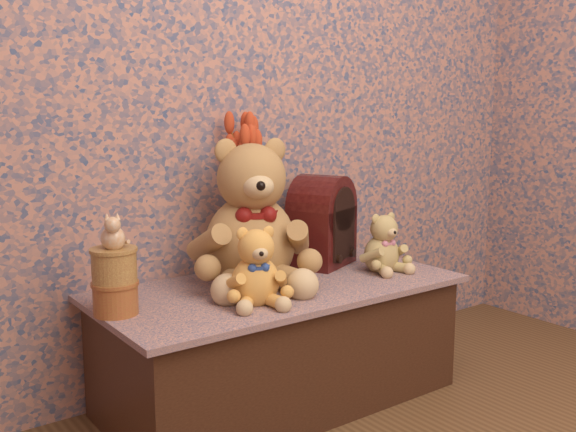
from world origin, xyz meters
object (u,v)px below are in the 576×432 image
cathedral_radio (322,220)px  ceramic_vase (245,245)px  teddy_medium (255,262)px  teddy_small (382,240)px  biscuit_tin_lower (116,298)px  teddy_large (250,206)px  cat_figurine (113,230)px

cathedral_radio → ceramic_vase: cathedral_radio is taller
teddy_medium → cathedral_radio: size_ratio=0.75×
teddy_medium → teddy_small: 0.60m
teddy_medium → biscuit_tin_lower: bearing=178.7°
teddy_large → cat_figurine: 0.50m
teddy_medium → cathedral_radio: 0.55m
teddy_large → cathedral_radio: 0.37m
teddy_large → teddy_small: size_ratio=2.30×
teddy_small → ceramic_vase: bearing=154.2°
ceramic_vase → biscuit_tin_lower: size_ratio=1.67×
biscuit_tin_lower → teddy_small: bearing=-4.7°
biscuit_tin_lower → teddy_medium: bearing=-20.9°
ceramic_vase → teddy_large: bearing=-113.5°
teddy_large → teddy_medium: (-0.12, -0.20, -0.13)m
teddy_small → biscuit_tin_lower: bearing=179.9°
teddy_small → ceramic_vase: 0.50m
teddy_medium → teddy_small: bearing=26.0°
teddy_medium → ceramic_vase: bearing=82.1°
teddy_large → biscuit_tin_lower: (-0.50, -0.06, -0.22)m
teddy_medium → teddy_small: (0.59, 0.07, -0.01)m
ceramic_vase → cat_figurine: (-0.55, -0.17, 0.14)m
teddy_large → teddy_small: 0.52m
teddy_small → cat_figurine: (-0.98, 0.08, 0.13)m
teddy_large → cathedral_radio: size_ratio=1.54×
biscuit_tin_lower → cat_figurine: 0.20m
cathedral_radio → ceramic_vase: 0.32m
teddy_medium → biscuit_tin_lower: (-0.38, 0.15, -0.08)m
cathedral_radio → teddy_small: bearing=-83.1°
cat_figurine → teddy_large: bearing=26.5°
teddy_large → ceramic_vase: size_ratio=2.46×
biscuit_tin_lower → cat_figurine: cat_figurine is taller
teddy_small → ceramic_vase: (-0.43, 0.25, -0.01)m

